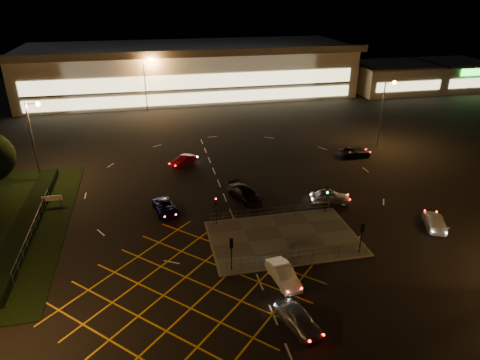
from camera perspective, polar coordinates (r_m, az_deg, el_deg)
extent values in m
plane|color=black|center=(43.59, 2.50, -6.74)|extent=(180.00, 180.00, 0.00)
cube|color=#4C4944|center=(42.44, 5.83, -7.71)|extent=(14.00, 9.00, 0.12)
cube|color=black|center=(49.22, -26.48, -4.98)|extent=(2.00, 26.00, 1.00)
cube|color=beige|center=(100.00, -6.76, 14.25)|extent=(70.00, 25.00, 10.00)
cube|color=slate|center=(99.21, -6.91, 17.21)|extent=(72.00, 26.50, 0.60)
cube|color=#FFEAA5|center=(87.74, -5.85, 12.85)|extent=(66.00, 0.20, 3.00)
cube|color=#FFEAA5|center=(88.44, -5.76, 10.82)|extent=(66.00, 0.20, 2.20)
cube|color=beige|center=(107.66, 19.61, 12.69)|extent=(18.00, 14.00, 6.00)
cube|color=slate|center=(107.13, 19.85, 14.33)|extent=(18.80, 14.80, 0.40)
cube|color=#FFEAA5|center=(101.92, 21.60, 11.56)|extent=(15.30, 0.20, 2.00)
cube|color=beige|center=(116.76, 26.49, 12.40)|extent=(14.00, 14.00, 6.00)
cube|color=slate|center=(116.27, 26.79, 13.90)|extent=(14.80, 14.80, 0.40)
cube|color=#FFEAA5|center=(111.49, 28.63, 11.30)|extent=(11.90, 0.20, 2.00)
cube|color=#19E533|center=(111.01, 28.91, 12.48)|extent=(7.00, 0.30, 1.40)
cylinder|color=slate|center=(58.49, -25.84, 4.51)|extent=(0.20, 0.20, 10.00)
cylinder|color=slate|center=(57.06, -26.03, 9.11)|extent=(1.40, 0.12, 0.12)
sphere|color=orange|center=(56.91, -25.34, 9.15)|extent=(0.56, 0.56, 0.56)
cylinder|color=slate|center=(67.71, 18.30, 8.23)|extent=(0.20, 0.20, 10.00)
cylinder|color=slate|center=(66.97, 19.38, 12.17)|extent=(1.40, 0.12, 0.12)
sphere|color=orange|center=(67.35, 19.90, 12.12)|extent=(0.56, 0.56, 0.56)
cylinder|color=slate|center=(85.77, -12.51, 12.14)|extent=(0.20, 0.20, 10.00)
cylinder|color=slate|center=(84.91, -12.33, 15.34)|extent=(1.40, 0.12, 0.12)
sphere|color=orange|center=(84.93, -11.84, 15.35)|extent=(0.56, 0.56, 0.56)
cylinder|color=slate|center=(96.34, 12.62, 13.45)|extent=(0.20, 0.20, 10.00)
cylinder|color=slate|center=(95.88, 13.29, 16.26)|extent=(1.40, 0.12, 0.12)
sphere|color=orange|center=(96.18, 13.68, 16.22)|extent=(0.56, 0.56, 0.56)
cylinder|color=black|center=(37.04, -1.15, -10.01)|extent=(0.10, 0.10, 3.00)
cube|color=black|center=(36.37, -1.16, -8.45)|extent=(0.28, 0.18, 0.90)
sphere|color=#19FF33|center=(36.48, -1.20, -8.34)|extent=(0.16, 0.16, 0.16)
cylinder|color=black|center=(40.69, 15.81, -7.58)|extent=(0.10, 0.10, 3.00)
cube|color=black|center=(40.08, 16.01, -6.12)|extent=(0.28, 0.18, 0.90)
sphere|color=#19FF33|center=(40.18, 15.92, -6.03)|extent=(0.16, 0.16, 0.16)
cylinder|color=black|center=(43.76, -3.21, -4.18)|extent=(0.10, 0.10, 3.00)
cube|color=black|center=(43.20, -3.25, -2.78)|extent=(0.28, 0.18, 0.90)
sphere|color=#FF0C0C|center=(43.08, -3.22, -2.86)|extent=(0.16, 0.16, 0.16)
cylinder|color=black|center=(46.89, 11.42, -2.59)|extent=(0.10, 0.10, 3.00)
cube|color=black|center=(46.36, 11.54, -1.27)|extent=(0.28, 0.18, 0.90)
sphere|color=#19FF33|center=(46.26, 11.61, -1.33)|extent=(0.16, 0.16, 0.16)
imported|color=#ABADB2|center=(32.66, 7.80, -17.82)|extent=(2.92, 4.65, 1.47)
imported|color=silver|center=(36.55, 5.80, -12.43)|extent=(2.09, 4.52, 1.44)
imported|color=#0C0B45|center=(47.19, -9.93, -3.63)|extent=(2.96, 4.87, 1.26)
imported|color=black|center=(49.17, 0.66, -1.85)|extent=(3.91, 5.66, 1.52)
imported|color=#B5B9BD|center=(49.70, 11.95, -2.13)|extent=(4.73, 2.82, 1.51)
imported|color=maroon|center=(59.37, -7.54, 2.60)|extent=(3.87, 3.53, 1.28)
imported|color=black|center=(64.04, 15.04, 3.62)|extent=(4.70, 2.20, 1.30)
imported|color=#B8B8B8|center=(48.13, 24.55, -5.02)|extent=(3.57, 4.98, 1.34)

